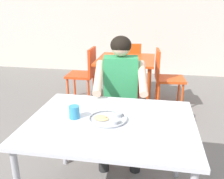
{
  "coord_description": "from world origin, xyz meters",
  "views": [
    {
      "loc": [
        0.22,
        -1.59,
        1.54
      ],
      "look_at": [
        -0.11,
        0.26,
        0.88
      ],
      "focal_mm": 39.92,
      "sensor_mm": 36.0,
      "label": 1
    }
  ],
  "objects_px": {
    "drinking_cup": "(74,112)",
    "chair_foreground": "(121,102)",
    "table_foreground": "(111,129)",
    "table_background_red": "(126,64)",
    "chair_red_far": "(129,64)",
    "chair_red_left": "(86,71)",
    "diner_foreground": "(120,88)",
    "thali_tray": "(108,119)",
    "chair_red_right": "(165,75)"
  },
  "relations": [
    {
      "from": "table_background_red",
      "to": "chair_red_far",
      "type": "bearing_deg",
      "value": 90.97
    },
    {
      "from": "diner_foreground",
      "to": "table_background_red",
      "type": "xyz_separation_m",
      "value": [
        -0.11,
        1.35,
        -0.09
      ]
    },
    {
      "from": "thali_tray",
      "to": "chair_foreground",
      "type": "bearing_deg",
      "value": 92.22
    },
    {
      "from": "table_foreground",
      "to": "chair_foreground",
      "type": "bearing_deg",
      "value": 93.45
    },
    {
      "from": "chair_foreground",
      "to": "chair_red_far",
      "type": "distance_m",
      "value": 1.7
    },
    {
      "from": "table_foreground",
      "to": "drinking_cup",
      "type": "xyz_separation_m",
      "value": [
        -0.27,
        -0.0,
        0.12
      ]
    },
    {
      "from": "chair_red_left",
      "to": "chair_red_far",
      "type": "distance_m",
      "value": 0.83
    },
    {
      "from": "drinking_cup",
      "to": "diner_foreground",
      "type": "height_order",
      "value": "diner_foreground"
    },
    {
      "from": "chair_foreground",
      "to": "chair_red_left",
      "type": "relative_size",
      "value": 0.97
    },
    {
      "from": "chair_red_right",
      "to": "thali_tray",
      "type": "bearing_deg",
      "value": -102.71
    },
    {
      "from": "drinking_cup",
      "to": "chair_red_far",
      "type": "distance_m",
      "value": 2.64
    },
    {
      "from": "chair_red_left",
      "to": "chair_red_right",
      "type": "bearing_deg",
      "value": -2.05
    },
    {
      "from": "thali_tray",
      "to": "table_background_red",
      "type": "height_order",
      "value": "thali_tray"
    },
    {
      "from": "drinking_cup",
      "to": "chair_foreground",
      "type": "xyz_separation_m",
      "value": [
        0.22,
        0.92,
        -0.28
      ]
    },
    {
      "from": "drinking_cup",
      "to": "chair_red_far",
      "type": "height_order",
      "value": "chair_red_far"
    },
    {
      "from": "table_foreground",
      "to": "table_background_red",
      "type": "height_order",
      "value": "table_background_red"
    },
    {
      "from": "table_foreground",
      "to": "diner_foreground",
      "type": "distance_m",
      "value": 0.71
    },
    {
      "from": "table_foreground",
      "to": "chair_red_far",
      "type": "relative_size",
      "value": 1.35
    },
    {
      "from": "table_foreground",
      "to": "chair_red_right",
      "type": "distance_m",
      "value": 2.11
    },
    {
      "from": "drinking_cup",
      "to": "table_background_red",
      "type": "height_order",
      "value": "drinking_cup"
    },
    {
      "from": "drinking_cup",
      "to": "chair_red_left",
      "type": "xyz_separation_m",
      "value": [
        -0.52,
        2.1,
        -0.27
      ]
    },
    {
      "from": "table_foreground",
      "to": "chair_foreground",
      "type": "xyz_separation_m",
      "value": [
        -0.06,
        0.92,
        -0.16
      ]
    },
    {
      "from": "table_foreground",
      "to": "table_background_red",
      "type": "distance_m",
      "value": 2.06
    },
    {
      "from": "thali_tray",
      "to": "diner_foreground",
      "type": "bearing_deg",
      "value": 91.03
    },
    {
      "from": "thali_tray",
      "to": "chair_foreground",
      "type": "distance_m",
      "value": 0.94
    },
    {
      "from": "drinking_cup",
      "to": "chair_foreground",
      "type": "relative_size",
      "value": 0.11
    },
    {
      "from": "chair_foreground",
      "to": "table_background_red",
      "type": "xyz_separation_m",
      "value": [
        -0.09,
        1.14,
        0.15
      ]
    },
    {
      "from": "chair_foreground",
      "to": "chair_red_far",
      "type": "bearing_deg",
      "value": 93.26
    },
    {
      "from": "chair_foreground",
      "to": "chair_red_left",
      "type": "distance_m",
      "value": 1.39
    },
    {
      "from": "drinking_cup",
      "to": "table_background_red",
      "type": "xyz_separation_m",
      "value": [
        0.13,
        2.06,
        -0.13
      ]
    },
    {
      "from": "chair_red_far",
      "to": "chair_foreground",
      "type": "bearing_deg",
      "value": -86.74
    },
    {
      "from": "thali_tray",
      "to": "chair_red_far",
      "type": "distance_m",
      "value": 2.63
    },
    {
      "from": "diner_foreground",
      "to": "chair_red_left",
      "type": "distance_m",
      "value": 1.6
    },
    {
      "from": "table_foreground",
      "to": "chair_red_far",
      "type": "height_order",
      "value": "chair_red_far"
    },
    {
      "from": "drinking_cup",
      "to": "table_background_red",
      "type": "bearing_deg",
      "value": 86.35
    },
    {
      "from": "thali_tray",
      "to": "chair_foreground",
      "type": "height_order",
      "value": "chair_foreground"
    },
    {
      "from": "chair_red_left",
      "to": "chair_red_far",
      "type": "height_order",
      "value": "chair_red_far"
    },
    {
      "from": "chair_foreground",
      "to": "table_background_red",
      "type": "bearing_deg",
      "value": 94.4
    },
    {
      "from": "drinking_cup",
      "to": "chair_red_left",
      "type": "height_order",
      "value": "chair_red_left"
    },
    {
      "from": "thali_tray",
      "to": "chair_foreground",
      "type": "xyz_separation_m",
      "value": [
        -0.04,
        0.91,
        -0.24
      ]
    },
    {
      "from": "drinking_cup",
      "to": "chair_red_right",
      "type": "height_order",
      "value": "chair_red_right"
    },
    {
      "from": "chair_foreground",
      "to": "diner_foreground",
      "type": "bearing_deg",
      "value": -83.98
    },
    {
      "from": "thali_tray",
      "to": "chair_red_left",
      "type": "bearing_deg",
      "value": 110.24
    },
    {
      "from": "drinking_cup",
      "to": "chair_foreground",
      "type": "distance_m",
      "value": 0.99
    },
    {
      "from": "drinking_cup",
      "to": "chair_red_left",
      "type": "distance_m",
      "value": 2.18
    },
    {
      "from": "drinking_cup",
      "to": "chair_red_right",
      "type": "relative_size",
      "value": 0.11
    },
    {
      "from": "table_background_red",
      "to": "chair_red_far",
      "type": "height_order",
      "value": "chair_red_far"
    },
    {
      "from": "diner_foreground",
      "to": "chair_red_right",
      "type": "relative_size",
      "value": 1.39
    },
    {
      "from": "diner_foreground",
      "to": "chair_red_right",
      "type": "xyz_separation_m",
      "value": [
        0.47,
        1.35,
        -0.22
      ]
    },
    {
      "from": "table_foreground",
      "to": "chair_foreground",
      "type": "distance_m",
      "value": 0.93
    }
  ]
}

